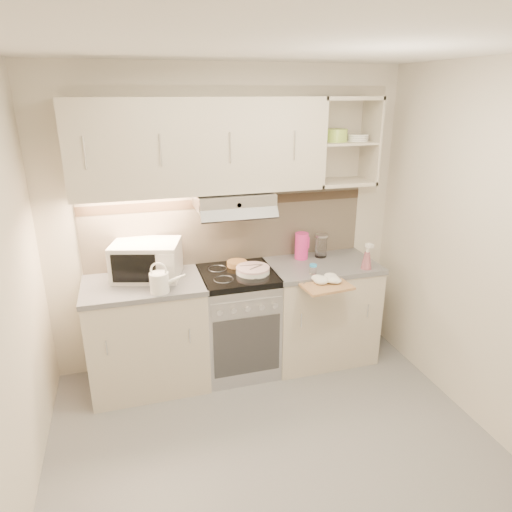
% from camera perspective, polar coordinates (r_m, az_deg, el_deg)
% --- Properties ---
extents(ground, '(3.00, 3.00, 0.00)m').
position_cam_1_polar(ground, '(3.31, 2.94, -23.85)').
color(ground, gray).
rests_on(ground, ground).
extents(room_shell, '(3.04, 2.84, 2.52)m').
position_cam_1_polar(room_shell, '(2.82, 1.12, 6.37)').
color(room_shell, beige).
rests_on(room_shell, ground).
extents(base_cabinet_left, '(0.90, 0.60, 0.86)m').
position_cam_1_polar(base_cabinet_left, '(3.83, -13.38, -9.71)').
color(base_cabinet_left, beige).
rests_on(base_cabinet_left, ground).
extents(worktop_left, '(0.92, 0.62, 0.04)m').
position_cam_1_polar(worktop_left, '(3.63, -13.94, -3.51)').
color(worktop_left, slate).
rests_on(worktop_left, base_cabinet_left).
extents(base_cabinet_right, '(0.90, 0.60, 0.86)m').
position_cam_1_polar(base_cabinet_right, '(4.13, 7.94, -6.98)').
color(base_cabinet_right, beige).
rests_on(base_cabinet_right, ground).
extents(worktop_right, '(0.92, 0.62, 0.04)m').
position_cam_1_polar(worktop_right, '(3.95, 8.25, -1.15)').
color(worktop_right, slate).
rests_on(worktop_right, base_cabinet_right).
extents(electric_range, '(0.60, 0.60, 0.90)m').
position_cam_1_polar(electric_range, '(3.90, -2.27, -8.16)').
color(electric_range, '#B7B7BC').
rests_on(electric_range, ground).
extents(microwave, '(0.59, 0.50, 0.29)m').
position_cam_1_polar(microwave, '(3.67, -13.50, -0.47)').
color(microwave, silver).
rests_on(microwave, worktop_left).
extents(watering_can, '(0.27, 0.15, 0.23)m').
position_cam_1_polar(watering_can, '(3.39, -11.85, -3.15)').
color(watering_can, white).
rests_on(watering_can, worktop_left).
extents(plate_stack, '(0.27, 0.27, 0.06)m').
position_cam_1_polar(plate_stack, '(3.69, -0.39, -1.74)').
color(plate_stack, white).
rests_on(plate_stack, electric_range).
extents(bread_loaf, '(0.17, 0.17, 0.04)m').
position_cam_1_polar(bread_loaf, '(3.84, -2.40, -0.95)').
color(bread_loaf, '#AA8147').
rests_on(bread_loaf, electric_range).
extents(pink_pitcher, '(0.12, 0.12, 0.23)m').
position_cam_1_polar(pink_pitcher, '(3.99, 5.73, 1.27)').
color(pink_pitcher, '#E82D8A').
rests_on(pink_pitcher, worktop_right).
extents(glass_jar, '(0.11, 0.11, 0.21)m').
position_cam_1_polar(glass_jar, '(4.06, 8.14, 1.30)').
color(glass_jar, silver).
rests_on(glass_jar, worktop_right).
extents(spice_jar, '(0.06, 0.06, 0.09)m').
position_cam_1_polar(spice_jar, '(3.68, 7.14, -1.66)').
color(spice_jar, silver).
rests_on(spice_jar, worktop_right).
extents(spray_bottle, '(0.09, 0.09, 0.24)m').
position_cam_1_polar(spray_bottle, '(3.86, 13.70, -0.26)').
color(spray_bottle, pink).
rests_on(spray_bottle, worktop_right).
extents(cutting_board, '(0.40, 0.37, 0.02)m').
position_cam_1_polar(cutting_board, '(3.60, 8.47, -3.52)').
color(cutting_board, tan).
rests_on(cutting_board, base_cabinet_right).
extents(dish_towel, '(0.30, 0.27, 0.07)m').
position_cam_1_polar(dish_towel, '(3.61, 9.02, -2.68)').
color(dish_towel, white).
rests_on(dish_towel, cutting_board).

